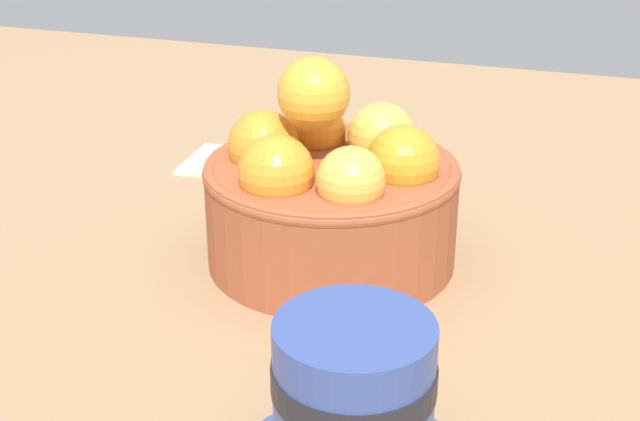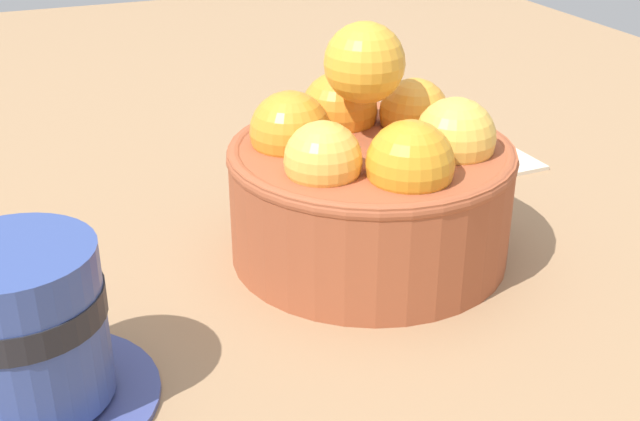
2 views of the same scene
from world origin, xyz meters
The scene contains 4 objects.
ground_plane centered at (0.00, 0.00, -2.25)cm, with size 159.80×106.23×4.49cm, color #997551.
terracotta_bowl centered at (-0.05, 0.01, 4.92)cm, with size 16.91×16.91×13.98cm.
coffee_cup centered at (7.38, -20.21, 3.88)cm, with size 11.23×11.23×8.01cm.
folded_napkin centered at (-11.93, 14.33, 0.30)cm, with size 11.00×7.25×0.60cm, color beige.
Camera 1 is at (16.17, -51.90, 28.31)cm, focal length 50.24 mm.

